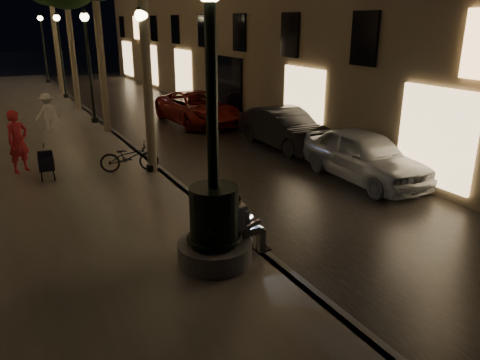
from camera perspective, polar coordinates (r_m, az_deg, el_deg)
ground at (r=21.12m, az=-15.83°, el=5.82°), size 120.00×120.00×0.00m
cobble_lane at (r=21.93m, az=-8.15°, el=6.84°), size 6.00×45.00×0.02m
promenade at (r=20.66m, az=-26.72°, el=4.51°), size 8.00×45.00×0.20m
curb_strip at (r=21.10m, az=-15.86°, el=6.09°), size 0.25×45.00×0.20m
fountain_lamppost at (r=8.57m, az=-3.19°, el=-3.92°), size 1.40×1.40×5.21m
seated_man_laptop at (r=8.95m, az=0.40°, el=-5.17°), size 0.90×0.30×1.27m
lamp_curb_a at (r=13.83m, az=-11.53°, el=13.18°), size 0.36×0.36×4.81m
lamp_curb_b at (r=21.59m, az=-18.04°, el=14.60°), size 0.36×0.36×4.81m
lamp_curb_c at (r=29.48m, az=-21.12°, el=15.21°), size 0.36×0.36×4.81m
lamp_curb_d at (r=37.41m, az=-22.90°, el=15.54°), size 0.36×0.36×4.81m
stroller at (r=14.44m, az=-22.58°, el=2.07°), size 0.47×0.99×1.01m
car_front at (r=14.28m, az=14.91°, el=2.94°), size 1.91×4.47×1.51m
car_second at (r=17.48m, az=5.58°, el=6.28°), size 1.64×4.47×1.46m
car_third at (r=21.68m, az=-5.26°, el=8.73°), size 2.59×5.28×1.44m
pedestrian_red at (r=15.33m, az=-25.45°, el=4.26°), size 0.81×0.73×1.86m
pedestrian_white at (r=20.68m, az=-22.41°, el=7.62°), size 1.13×0.85×1.56m
bicycle at (r=14.39m, az=-13.34°, el=2.77°), size 1.83×1.10×0.91m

